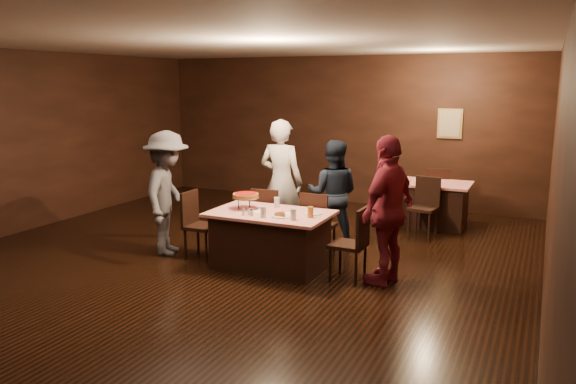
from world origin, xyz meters
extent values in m
plane|color=black|center=(0.00, 0.00, 0.00)|extent=(10.00, 10.00, 0.00)
cube|color=silver|center=(0.00, 0.00, 3.00)|extent=(8.00, 10.00, 0.04)
cube|color=black|center=(0.00, 5.00, 1.50)|extent=(8.00, 0.04, 3.00)
cube|color=black|center=(4.00, 0.00, 1.50)|extent=(0.04, 10.00, 3.00)
cube|color=tan|center=(2.20, 4.97, 1.70)|extent=(0.46, 0.03, 0.56)
cube|color=beige|center=(2.20, 4.95, 1.70)|extent=(0.38, 0.01, 0.48)
cube|color=red|center=(0.63, 0.52, 0.39)|extent=(1.60, 1.00, 0.77)
cube|color=red|center=(2.16, 3.71, 0.39)|extent=(1.30, 0.90, 0.77)
cube|color=black|center=(0.23, 1.27, 0.47)|extent=(0.47, 0.47, 0.95)
cube|color=black|center=(1.03, 1.27, 0.47)|extent=(0.43, 0.43, 0.95)
cube|color=black|center=(-0.47, 0.52, 0.47)|extent=(0.43, 0.43, 0.95)
cube|color=black|center=(1.73, 0.52, 0.47)|extent=(0.43, 0.43, 0.95)
cube|color=black|center=(2.16, 3.01, 0.47)|extent=(0.48, 0.48, 0.95)
cube|color=black|center=(2.16, 4.31, 0.47)|extent=(0.48, 0.48, 0.95)
imported|color=beige|center=(0.23, 1.68, 0.96)|extent=(0.71, 0.48, 1.93)
imported|color=black|center=(1.03, 1.82, 0.82)|extent=(0.90, 0.77, 1.63)
imported|color=#515256|center=(-1.01, 0.46, 0.90)|extent=(1.02, 1.32, 1.80)
imported|color=maroon|center=(2.20, 0.61, 0.93)|extent=(0.71, 1.17, 1.86)
cylinder|color=black|center=(0.23, 0.67, 0.84)|extent=(0.01, 0.01, 0.15)
cylinder|color=black|center=(0.14, 0.52, 0.84)|extent=(0.01, 0.01, 0.15)
cylinder|color=black|center=(0.32, 0.52, 0.84)|extent=(0.01, 0.01, 0.15)
cylinder|color=silver|center=(0.23, 0.57, 0.93)|extent=(0.38, 0.38, 0.01)
cylinder|color=#B27233|center=(0.23, 0.57, 0.96)|extent=(0.35, 0.35, 0.05)
cylinder|color=#A5140C|center=(0.23, 0.57, 0.98)|extent=(0.30, 0.30, 0.01)
cylinder|color=white|center=(0.88, 0.34, 0.78)|extent=(0.25, 0.25, 0.01)
cylinder|color=#B27233|center=(0.88, 0.34, 0.81)|extent=(0.18, 0.18, 0.04)
cylinder|color=#A5140C|center=(0.88, 0.34, 0.83)|extent=(0.14, 0.14, 0.01)
cylinder|color=white|center=(1.18, 0.67, 0.78)|extent=(0.25, 0.25, 0.01)
cylinder|color=silver|center=(0.68, 0.22, 0.84)|extent=(0.08, 0.08, 0.14)
cylinder|color=silver|center=(1.08, 0.27, 0.84)|extent=(0.08, 0.08, 0.14)
cylinder|color=#BF7F26|center=(1.23, 0.47, 0.84)|extent=(0.08, 0.08, 0.14)
cylinder|color=silver|center=(0.58, 0.82, 0.84)|extent=(0.08, 0.08, 0.14)
cylinder|color=silver|center=(0.45, 0.27, 0.81)|extent=(0.04, 0.04, 0.08)
cylinder|color=silver|center=(0.45, 0.27, 0.85)|extent=(0.05, 0.05, 0.02)
cylinder|color=silver|center=(0.51, 0.22, 0.81)|extent=(0.04, 0.04, 0.08)
cylinder|color=silver|center=(0.51, 0.22, 0.85)|extent=(0.05, 0.05, 0.02)
cylinder|color=silver|center=(0.39, 0.22, 0.81)|extent=(0.04, 0.04, 0.08)
cylinder|color=silver|center=(0.39, 0.22, 0.85)|extent=(0.05, 0.05, 0.02)
cube|color=white|center=(0.93, 0.52, 0.77)|extent=(0.19, 0.19, 0.01)
cube|color=white|center=(0.48, 0.47, 0.77)|extent=(0.21, 0.21, 0.01)
camera|label=1|loc=(3.92, -5.99, 2.48)|focal=35.00mm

